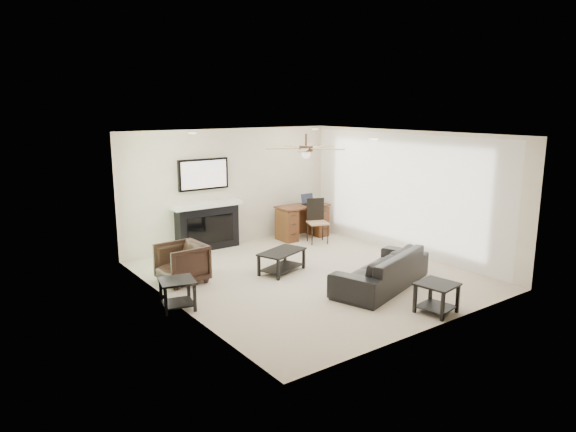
# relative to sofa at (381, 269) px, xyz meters

# --- Properties ---
(room_shell) EXTENTS (5.50, 5.54, 2.52)m
(room_shell) POSITION_rel_sofa_xyz_m (-0.42, 1.26, 1.38)
(room_shell) COLOR beige
(room_shell) RESTS_ON ground
(sofa) EXTENTS (2.25, 1.42, 0.61)m
(sofa) POSITION_rel_sofa_xyz_m (0.00, 0.00, 0.00)
(sofa) COLOR black
(sofa) RESTS_ON ground
(armchair) EXTENTS (0.79, 0.77, 0.68)m
(armchair) POSITION_rel_sofa_xyz_m (-2.60, 2.15, 0.04)
(armchair) COLOR black
(armchair) RESTS_ON ground
(coffee_table) EXTENTS (1.02, 0.77, 0.40)m
(coffee_table) POSITION_rel_sofa_xyz_m (-0.90, 1.60, -0.11)
(coffee_table) COLOR black
(coffee_table) RESTS_ON ground
(end_table_near) EXTENTS (0.60, 0.60, 0.45)m
(end_table_near) POSITION_rel_sofa_xyz_m (-0.15, -1.25, -0.08)
(end_table_near) COLOR black
(end_table_near) RESTS_ON ground
(end_table_left) EXTENTS (0.60, 0.60, 0.45)m
(end_table_left) POSITION_rel_sofa_xyz_m (-3.15, 1.10, -0.08)
(end_table_left) COLOR black
(end_table_left) RESTS_ON ground
(fireplace_unit) EXTENTS (1.52, 0.34, 1.91)m
(fireplace_unit) POSITION_rel_sofa_xyz_m (-1.27, 3.76, 0.65)
(fireplace_unit) COLOR black
(fireplace_unit) RESTS_ON ground
(desk) EXTENTS (1.22, 0.56, 0.76)m
(desk) POSITION_rel_sofa_xyz_m (0.93, 3.37, 0.07)
(desk) COLOR #37150D
(desk) RESTS_ON ground
(desk_chair) EXTENTS (0.55, 0.56, 0.97)m
(desk_chair) POSITION_rel_sofa_xyz_m (0.93, 2.82, 0.18)
(desk_chair) COLOR black
(desk_chair) RESTS_ON ground
(laptop) EXTENTS (0.33, 0.24, 0.23)m
(laptop) POSITION_rel_sofa_xyz_m (1.13, 3.35, 0.57)
(laptop) COLOR black
(laptop) RESTS_ON desk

